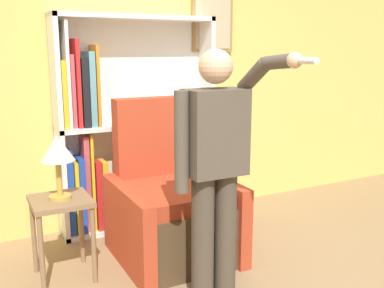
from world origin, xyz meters
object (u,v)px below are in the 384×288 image
person_standing (215,162)px  table_lamp (57,152)px  bookcase (116,132)px  side_table (61,214)px  armchair (170,209)px

person_standing → table_lamp: size_ratio=3.59×
bookcase → side_table: size_ratio=3.20×
bookcase → person_standing: bookcase is taller
side_table → table_lamp: (-0.00, 0.00, 0.46)m
bookcase → person_standing: 1.47m
bookcase → armchair: 0.92m
armchair → table_lamp: armchair is taller
side_table → table_lamp: size_ratio=1.32×
bookcase → armchair: (0.20, -0.73, -0.53)m
armchair → person_standing: size_ratio=0.76×
table_lamp → armchair: bearing=0.5°
bookcase → table_lamp: bearing=-131.7°
table_lamp → bookcase: bearing=48.3°
person_standing → side_table: person_standing is taller
armchair → side_table: 0.86m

